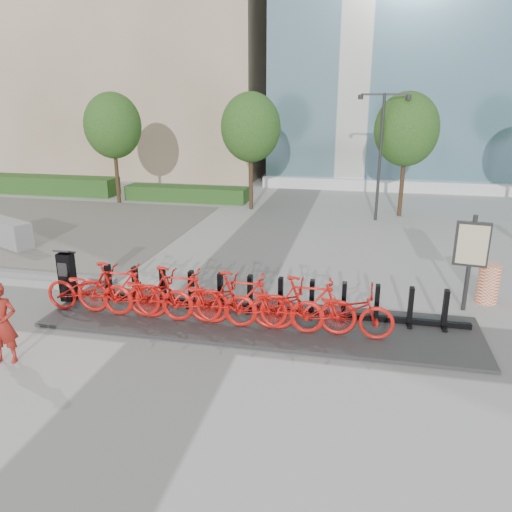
% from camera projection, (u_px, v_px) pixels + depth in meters
% --- Properties ---
extents(ground, '(120.00, 120.00, 0.00)m').
position_uv_depth(ground, '(198.00, 324.00, 11.18)').
color(ground, '#A3A3A3').
extents(gravel_patch, '(14.00, 14.00, 0.00)m').
position_uv_depth(gravel_patch, '(14.00, 226.00, 19.71)').
color(gravel_patch, '#565656').
rests_on(gravel_patch, ground).
extents(hedge_a, '(10.00, 1.40, 0.90)m').
position_uv_depth(hedge_a, '(28.00, 184.00, 26.43)').
color(hedge_a, '#285023').
rests_on(hedge_a, ground).
extents(hedge_b, '(6.00, 1.20, 0.70)m').
position_uv_depth(hedge_b, '(187.00, 194.00, 24.37)').
color(hedge_b, '#285023').
rests_on(hedge_b, ground).
extents(tree_0, '(2.60, 2.60, 5.10)m').
position_uv_depth(tree_0, '(113.00, 126.00, 22.87)').
color(tree_0, '#513421').
rests_on(tree_0, ground).
extents(tree_1, '(2.60, 2.60, 5.10)m').
position_uv_depth(tree_1, '(251.00, 128.00, 21.56)').
color(tree_1, '#513421').
rests_on(tree_1, ground).
extents(tree_2, '(2.60, 2.60, 5.10)m').
position_uv_depth(tree_2, '(407.00, 130.00, 20.25)').
color(tree_2, '#513421').
rests_on(tree_2, ground).
extents(streetlamp, '(2.00, 0.20, 5.00)m').
position_uv_depth(streetlamp, '(381.00, 143.00, 19.66)').
color(streetlamp, black).
rests_on(streetlamp, ground).
extents(dock_pad, '(9.60, 2.40, 0.08)m').
position_uv_depth(dock_pad, '(258.00, 322.00, 11.18)').
color(dock_pad, '#2E2E2E').
rests_on(dock_pad, ground).
extents(dock_rail_posts, '(8.02, 0.50, 0.85)m').
position_uv_depth(dock_rail_posts, '(265.00, 295.00, 11.47)').
color(dock_rail_posts, black).
rests_on(dock_rail_posts, dock_pad).
extents(bike_0, '(2.13, 0.74, 1.12)m').
position_uv_depth(bike_0, '(89.00, 289.00, 11.46)').
color(bike_0, red).
rests_on(bike_0, dock_pad).
extents(bike_1, '(2.07, 0.58, 1.24)m').
position_uv_depth(bike_1, '(118.00, 289.00, 11.30)').
color(bike_1, red).
rests_on(bike_1, dock_pad).
extents(bike_2, '(2.13, 0.74, 1.12)m').
position_uv_depth(bike_2, '(147.00, 294.00, 11.17)').
color(bike_2, red).
rests_on(bike_2, dock_pad).
extents(bike_3, '(2.07, 0.58, 1.24)m').
position_uv_depth(bike_3, '(178.00, 294.00, 11.01)').
color(bike_3, red).
rests_on(bike_3, dock_pad).
extents(bike_4, '(2.13, 0.74, 1.12)m').
position_uv_depth(bike_4, '(209.00, 299.00, 10.88)').
color(bike_4, red).
rests_on(bike_4, dock_pad).
extents(bike_5, '(2.07, 0.58, 1.24)m').
position_uv_depth(bike_5, '(241.00, 300.00, 10.72)').
color(bike_5, red).
rests_on(bike_5, dock_pad).
extents(bike_6, '(2.13, 0.74, 1.12)m').
position_uv_depth(bike_6, '(274.00, 305.00, 10.59)').
color(bike_6, red).
rests_on(bike_6, dock_pad).
extents(bike_7, '(2.07, 0.58, 1.24)m').
position_uv_depth(bike_7, '(308.00, 305.00, 10.43)').
color(bike_7, red).
rests_on(bike_7, dock_pad).
extents(bike_8, '(2.13, 0.74, 1.12)m').
position_uv_depth(bike_8, '(342.00, 311.00, 10.30)').
color(bike_8, red).
rests_on(bike_8, dock_pad).
extents(kiosk, '(0.42, 0.35, 1.32)m').
position_uv_depth(kiosk, '(67.00, 276.00, 12.11)').
color(kiosk, black).
rests_on(kiosk, dock_pad).
extents(worker_red, '(0.66, 0.52, 1.60)m').
position_uv_depth(worker_red, '(2.00, 323.00, 9.36)').
color(worker_red, maroon).
rests_on(worker_red, ground).
extents(construction_barrel, '(0.57, 0.57, 0.99)m').
position_uv_depth(construction_barrel, '(488.00, 283.00, 12.22)').
color(construction_barrel, '#FF4700').
rests_on(construction_barrel, ground).
extents(jersey_barrier, '(2.36, 1.54, 0.89)m').
position_uv_depth(jersey_barrier, '(7.00, 232.00, 17.00)').
color(jersey_barrier, gray).
rests_on(jersey_barrier, ground).
extents(map_sign, '(0.77, 0.23, 2.32)m').
position_uv_depth(map_sign, '(471.00, 248.00, 11.46)').
color(map_sign, black).
rests_on(map_sign, ground).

